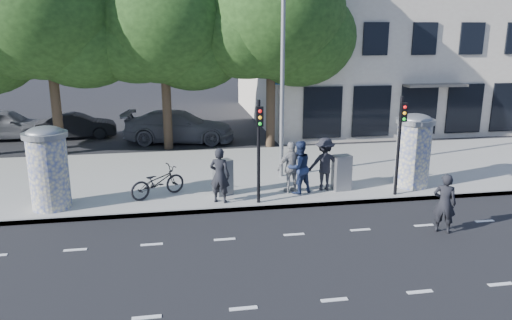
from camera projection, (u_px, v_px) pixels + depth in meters
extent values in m
plane|color=black|center=(307.00, 256.00, 12.93)|extent=(120.00, 120.00, 0.00)
cube|color=gray|center=(257.00, 173.00, 20.06)|extent=(40.00, 8.00, 0.15)
cube|color=slate|center=(278.00, 206.00, 16.30)|extent=(40.00, 0.10, 0.16)
cube|color=silver|center=(334.00, 300.00, 10.84)|extent=(32.00, 0.12, 0.01)
cube|color=silver|center=(294.00, 234.00, 14.27)|extent=(32.00, 0.12, 0.01)
cylinder|color=beige|center=(49.00, 173.00, 15.70)|extent=(1.20, 1.20, 2.30)
cylinder|color=slate|center=(45.00, 135.00, 15.38)|extent=(1.36, 1.36, 0.16)
ellipsoid|color=slate|center=(44.00, 132.00, 15.36)|extent=(1.10, 1.10, 0.38)
cylinder|color=beige|center=(413.00, 155.00, 17.93)|extent=(1.20, 1.20, 2.30)
cylinder|color=slate|center=(416.00, 121.00, 17.62)|extent=(1.36, 1.36, 0.16)
ellipsoid|color=slate|center=(416.00, 119.00, 17.60)|extent=(1.10, 1.10, 0.38)
cylinder|color=black|center=(259.00, 152.00, 16.03)|extent=(0.11, 0.11, 3.40)
cube|color=black|center=(260.00, 117.00, 15.55)|extent=(0.22, 0.14, 0.62)
cylinder|color=black|center=(398.00, 147.00, 16.82)|extent=(0.11, 0.11, 3.40)
cube|color=black|center=(404.00, 112.00, 16.34)|extent=(0.22, 0.14, 0.62)
cylinder|color=slate|center=(282.00, 72.00, 18.38)|extent=(0.16, 0.16, 8.00)
cylinder|color=#38281C|center=(56.00, 104.00, 22.83)|extent=(0.44, 0.44, 4.73)
ellipsoid|color=black|center=(46.00, 9.00, 21.77)|extent=(7.20, 7.20, 6.12)
cylinder|color=#38281C|center=(167.00, 104.00, 23.89)|extent=(0.44, 0.44, 4.41)
ellipsoid|color=black|center=(163.00, 20.00, 22.89)|extent=(6.80, 6.80, 5.78)
cylinder|color=#38281C|center=(271.00, 101.00, 24.31)|extent=(0.44, 0.44, 4.59)
ellipsoid|color=black|center=(271.00, 15.00, 23.27)|extent=(7.00, 7.00, 5.95)
cube|color=#B6AA99|center=(406.00, 23.00, 32.42)|extent=(20.00, 15.00, 12.00)
cube|color=black|center=(464.00, 108.00, 26.36)|extent=(18.00, 0.10, 2.60)
cube|color=#59544C|center=(435.00, 85.00, 25.36)|extent=(3.20, 0.90, 0.12)
cube|color=#194C8C|center=(290.00, 81.00, 24.38)|extent=(1.60, 0.06, 0.30)
imported|color=black|center=(220.00, 175.00, 16.26)|extent=(0.79, 0.67, 1.84)
imported|color=#1E294B|center=(299.00, 167.00, 17.18)|extent=(1.09, 0.98, 1.85)
imported|color=black|center=(324.00, 164.00, 17.54)|extent=(1.26, 0.78, 1.88)
imported|color=gray|center=(292.00, 167.00, 17.27)|extent=(1.17, 0.84, 1.81)
imported|color=black|center=(444.00, 203.00, 14.24)|extent=(0.76, 0.69, 1.75)
imported|color=black|center=(158.00, 182.00, 16.90)|extent=(1.58, 2.07, 1.04)
cube|color=slate|center=(223.00, 177.00, 17.11)|extent=(0.71, 0.63, 1.23)
cube|color=slate|center=(342.00, 173.00, 17.59)|extent=(0.66, 0.52, 1.26)
imported|color=#53555A|center=(5.00, 124.00, 26.22)|extent=(2.01, 4.85, 1.64)
imported|color=black|center=(77.00, 126.00, 26.64)|extent=(1.77, 4.14, 1.33)
imported|color=#595A60|center=(179.00, 126.00, 25.67)|extent=(3.22, 5.90, 1.62)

